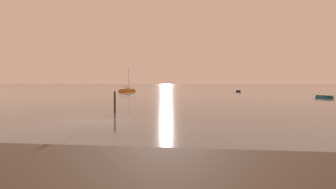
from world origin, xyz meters
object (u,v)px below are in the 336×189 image
at_px(rowboat_moored_1, 324,97).
at_px(mooring_post_near, 115,102).
at_px(sailboat_moored_2, 127,90).
at_px(rowboat_moored_0, 238,91).

height_order(rowboat_moored_1, mooring_post_near, mooring_post_near).
distance_m(rowboat_moored_1, sailboat_moored_2, 53.41).
bearing_deg(rowboat_moored_0, mooring_post_near, 152.84).
relative_size(rowboat_moored_1, sailboat_moored_2, 0.63).
bearing_deg(rowboat_moored_1, sailboat_moored_2, -152.65).
bearing_deg(rowboat_moored_1, rowboat_moored_0, 173.18).
xyz_separation_m(rowboat_moored_1, sailboat_moored_2, (-42.97, 31.72, 0.13)).
distance_m(rowboat_moored_1, mooring_post_near, 41.96).
distance_m(rowboat_moored_0, sailboat_moored_2, 30.83).
distance_m(sailboat_moored_2, mooring_post_near, 65.77).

